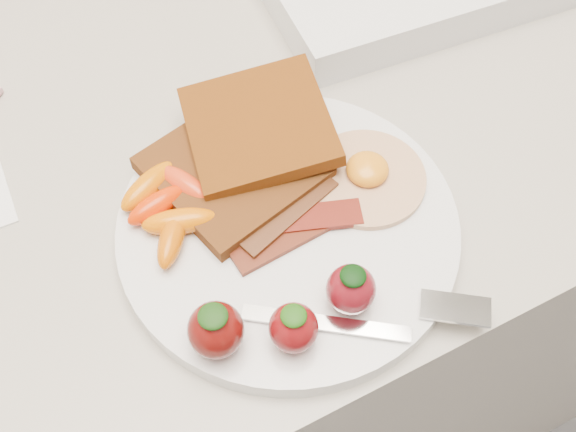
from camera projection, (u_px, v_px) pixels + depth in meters
name	position (u px, v px, depth m)	size (l,w,h in m)	color
counter	(222.00, 321.00, 1.03)	(2.00, 0.60, 0.90)	gray
plate	(288.00, 229.00, 0.57)	(0.27, 0.27, 0.02)	silver
toast_lower	(233.00, 169.00, 0.58)	(0.12, 0.12, 0.01)	black
toast_upper	(258.00, 126.00, 0.59)	(0.11, 0.11, 0.01)	#4B2B09
fried_egg	(367.00, 176.00, 0.58)	(0.12, 0.12, 0.02)	beige
bacon_strips	(292.00, 222.00, 0.56)	(0.11, 0.06, 0.01)	#381509
baby_carrots	(168.00, 207.00, 0.56)	(0.08, 0.10, 0.02)	red
strawberries	(280.00, 316.00, 0.50)	(0.14, 0.06, 0.05)	#510A08
fork	(385.00, 316.00, 0.52)	(0.17, 0.10, 0.00)	silver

